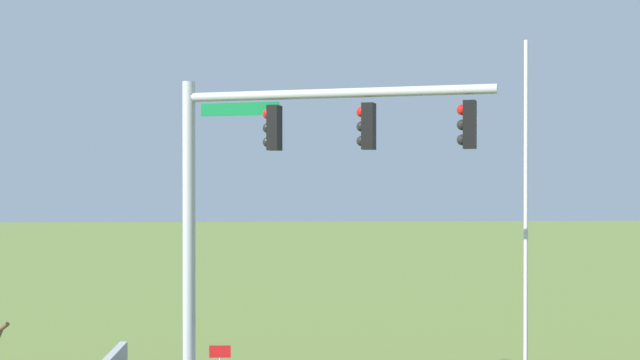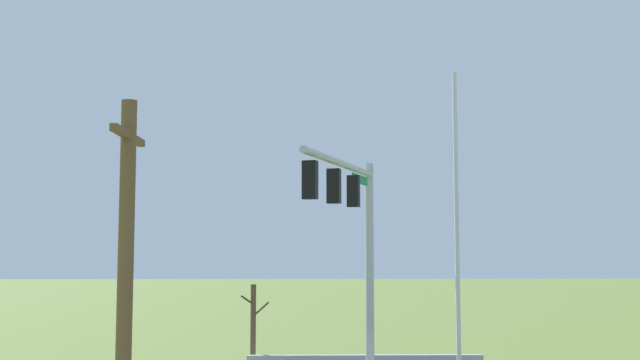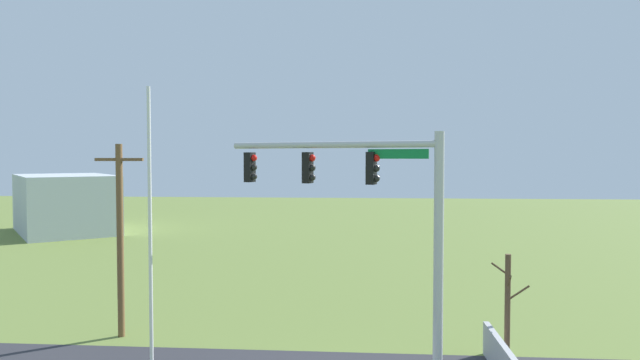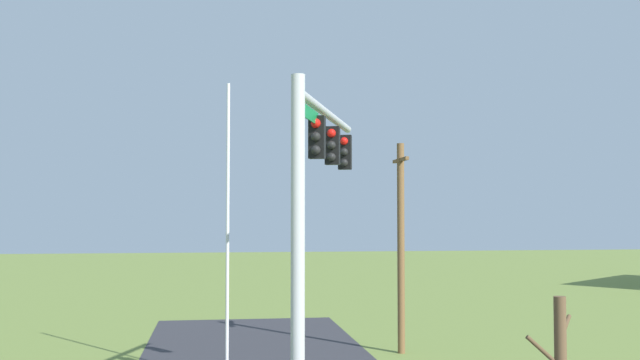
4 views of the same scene
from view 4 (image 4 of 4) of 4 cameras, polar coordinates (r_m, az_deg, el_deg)
name	(u,v)px [view 4 (image 4 of 4)]	position (r m, az deg, el deg)	size (l,w,h in m)	color
signal_mast	(316,192)	(16.47, -0.32, -0.91)	(6.46, 2.38, 7.72)	#B2B5BA
flagpole	(228,231)	(22.43, -7.09, -3.90)	(0.10, 0.10, 8.89)	silver
utility_pole	(401,243)	(26.93, 6.22, -4.82)	(1.90, 0.26, 7.50)	brown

